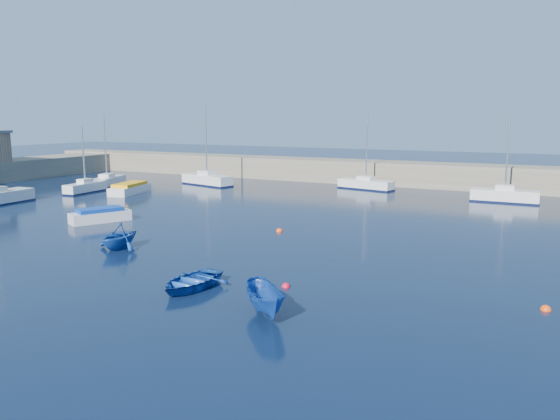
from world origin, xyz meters
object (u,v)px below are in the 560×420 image
at_px(sailboat_5, 207,179).
at_px(sailboat_6, 366,184).
at_px(dinghy_center, 191,281).
at_px(sailboat_4, 107,181).
at_px(sailboat_3, 85,187).
at_px(dinghy_left, 119,236).
at_px(motorboat_2, 130,188).
at_px(dinghy_right, 266,300).
at_px(sailboat_7, 505,195).
at_px(motorboat_1, 100,215).

height_order(sailboat_5, sailboat_6, sailboat_5).
distance_m(sailboat_5, dinghy_center, 38.13).
height_order(sailboat_4, dinghy_center, sailboat_4).
bearing_deg(sailboat_3, sailboat_4, 105.83).
distance_m(sailboat_6, dinghy_left, 32.57).
relative_size(sailboat_6, motorboat_2, 1.39).
bearing_deg(sailboat_5, dinghy_left, -140.46).
height_order(dinghy_center, dinghy_right, dinghy_right).
xyz_separation_m(sailboat_7, motorboat_2, (-34.27, -11.05, -0.11)).
distance_m(sailboat_5, motorboat_1, 22.51).
distance_m(sailboat_4, sailboat_6, 28.59).
distance_m(sailboat_4, motorboat_2, 7.17).
bearing_deg(sailboat_6, sailboat_5, 117.16).
distance_m(motorboat_2, dinghy_left, 23.98).
distance_m(dinghy_left, dinghy_right, 14.07).
bearing_deg(sailboat_3, dinghy_right, -38.57).
bearing_deg(dinghy_left, sailboat_7, 58.05).
distance_m(sailboat_3, motorboat_2, 4.78).
xyz_separation_m(motorboat_1, dinghy_right, (20.08, -11.41, 0.13)).
height_order(dinghy_left, dinghy_right, dinghy_left).
bearing_deg(motorboat_1, sailboat_5, 130.10).
distance_m(sailboat_5, motorboat_2, 9.81).
relative_size(sailboat_3, motorboat_1, 1.49).
bearing_deg(dinghy_right, sailboat_6, 58.90).
height_order(sailboat_6, motorboat_1, sailboat_6).
xyz_separation_m(sailboat_5, dinghy_right, (25.53, -33.25, -0.02)).
xyz_separation_m(sailboat_4, motorboat_2, (6.34, -3.36, -0.04)).
bearing_deg(dinghy_left, motorboat_2, 131.16).
bearing_deg(sailboat_4, sailboat_6, 3.86).
bearing_deg(sailboat_6, dinghy_left, -176.09).
bearing_deg(dinghy_left, sailboat_3, 140.96).
distance_m(motorboat_2, dinghy_right, 37.17).
relative_size(sailboat_5, motorboat_2, 1.55).
relative_size(sailboat_4, sailboat_7, 1.03).
bearing_deg(dinghy_right, sailboat_5, 84.09).
xyz_separation_m(sailboat_3, sailboat_6, (24.72, 15.57, -0.01)).
distance_m(sailboat_7, dinghy_right, 35.43).
xyz_separation_m(sailboat_4, dinghy_right, (34.81, -27.25, 0.06)).
relative_size(sailboat_6, dinghy_center, 2.24).
bearing_deg(sailboat_6, motorboat_1, 168.03).
relative_size(sailboat_6, sailboat_7, 1.02).
bearing_deg(dinghy_center, motorboat_2, 139.83).
height_order(sailboat_3, motorboat_2, sailboat_3).
bearing_deg(sailboat_7, dinghy_center, 162.77).
bearing_deg(dinghy_left, dinghy_right, -23.22).
distance_m(sailboat_4, dinghy_right, 44.21).
bearing_deg(motorboat_1, motorboat_2, 150.01).
height_order(sailboat_4, sailboat_6, sailboat_4).
bearing_deg(sailboat_7, sailboat_6, 78.06).
relative_size(sailboat_7, dinghy_center, 2.19).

